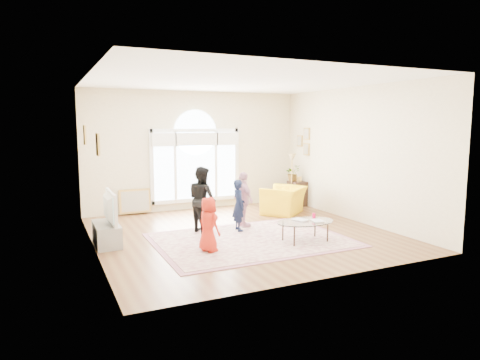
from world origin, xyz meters
name	(u,v)px	position (x,y,z in m)	size (l,w,h in m)	color
ground	(242,233)	(0.00, 0.00, 0.00)	(6.00, 6.00, 0.00)	#57321B
room_shell	(198,152)	(0.01, 2.83, 1.57)	(6.00, 6.00, 6.00)	beige
area_rug	(251,240)	(-0.07, -0.60, 0.01)	(3.60, 2.60, 0.02)	beige
rug_border	(251,240)	(-0.07, -0.60, 0.01)	(3.80, 2.80, 0.01)	#9C6173
tv_console	(107,234)	(-2.75, 0.30, 0.21)	(0.45, 1.00, 0.42)	gray
television	(106,208)	(-2.74, 0.30, 0.73)	(0.17, 1.08, 0.62)	black
coffee_table	(305,222)	(0.85, -1.15, 0.40)	(1.21, 0.78, 0.54)	silver
armchair	(284,200)	(1.85, 1.35, 0.35)	(1.09, 0.95, 0.71)	yellow
side_cabinet	(297,193)	(2.78, 2.18, 0.35)	(0.40, 0.50, 0.70)	black
floor_lamp	(292,161)	(2.56, 2.14, 1.28)	(0.25, 0.25, 1.51)	black
plant_pedestal	(292,193)	(2.70, 2.32, 0.35)	(0.20, 0.20, 0.70)	white
potted_plant	(293,173)	(2.70, 2.32, 0.93)	(0.41, 0.36, 0.46)	#33722D
leaning_picture	(135,214)	(-1.69, 2.90, 0.00)	(0.80, 0.05, 0.62)	tan
child_red	(209,224)	(-1.13, -1.00, 0.52)	(0.49, 0.32, 1.00)	red
child_navy	(239,205)	(0.01, 0.17, 0.58)	(0.41, 0.27, 1.12)	#111933
child_black	(202,199)	(-0.74, 0.42, 0.73)	(0.69, 0.54, 1.41)	black
child_pink	(243,199)	(0.25, 0.45, 0.64)	(0.73, 0.30, 1.25)	#D595AA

